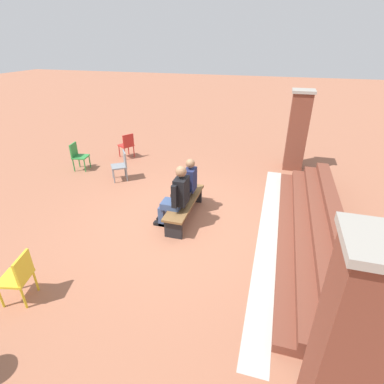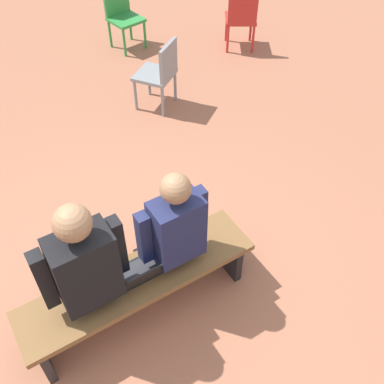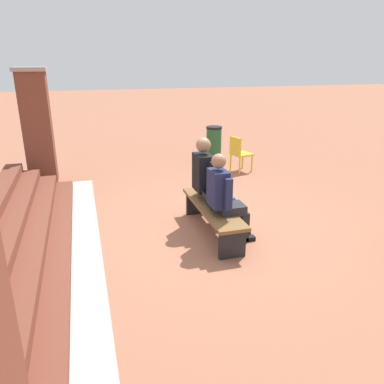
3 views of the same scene
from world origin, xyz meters
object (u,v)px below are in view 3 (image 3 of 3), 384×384
object	(u,v)px
person_adult	(210,180)
laptop	(212,203)
plastic_chair_far_left	(239,152)
litter_bin	(214,142)
bench	(213,211)
person_student	(225,196)

from	to	relation	value
person_adult	laptop	world-z (taller)	person_adult
person_adult	plastic_chair_far_left	xyz separation A→B (m)	(2.64, -1.64, -0.27)
plastic_chair_far_left	litter_bin	size ratio (longest dim) A/B	0.98
person_adult	litter_bin	distance (m)	4.32
bench	person_student	bearing A→B (deg)	-168.12
person_adult	plastic_chair_far_left	bearing A→B (deg)	-31.78
person_student	laptop	distance (m)	0.37
person_student	plastic_chair_far_left	size ratio (longest dim) A/B	1.58
person_adult	litter_bin	bearing A→B (deg)	-20.49
bench	person_adult	size ratio (longest dim) A/B	1.27
bench	plastic_chair_far_left	size ratio (longest dim) A/B	2.14
laptop	plastic_chair_far_left	world-z (taller)	plastic_chair_far_left
bench	person_adult	xyz separation A→B (m)	(0.35, -0.07, 0.39)
bench	laptop	xyz separation A→B (m)	(-0.02, 0.01, 0.15)
person_student	person_adult	world-z (taller)	person_adult
plastic_chair_far_left	bench	bearing A→B (deg)	150.28
plastic_chair_far_left	litter_bin	xyz separation A→B (m)	(1.39, 0.13, -0.05)
person_student	litter_bin	distance (m)	4.95
bench	plastic_chair_far_left	xyz separation A→B (m)	(3.00, -1.71, 0.13)
plastic_chair_far_left	person_student	bearing A→B (deg)	153.61
person_student	litter_bin	xyz separation A→B (m)	(4.70, -1.51, -0.28)
person_student	person_adult	distance (m)	0.67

